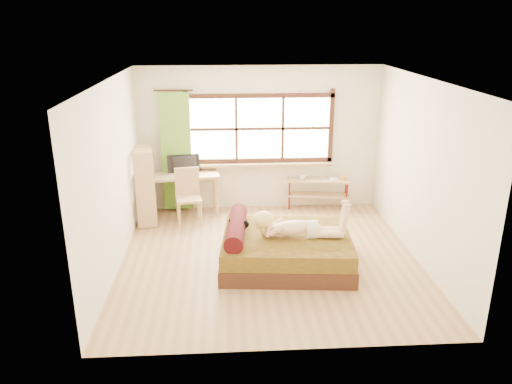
{
  "coord_description": "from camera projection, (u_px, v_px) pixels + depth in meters",
  "views": [
    {
      "loc": [
        -0.64,
        -6.88,
        3.5
      ],
      "look_at": [
        -0.19,
        0.2,
        1.01
      ],
      "focal_mm": 35.0,
      "sensor_mm": 36.0,
      "label": 1
    }
  ],
  "objects": [
    {
      "name": "floor",
      "position": [
        269.0,
        258.0,
        7.67
      ],
      "size": [
        4.5,
        4.5,
        0.0
      ],
      "primitive_type": "plane",
      "color": "#9E754C",
      "rests_on": "ground"
    },
    {
      "name": "window",
      "position": [
        260.0,
        131.0,
        9.27
      ],
      "size": [
        2.8,
        0.16,
        1.46
      ],
      "color": "#FFEDBF",
      "rests_on": "wall_back"
    },
    {
      "name": "wall_left",
      "position": [
        113.0,
        177.0,
        7.1
      ],
      "size": [
        0.0,
        4.5,
        4.5
      ],
      "primitive_type": "plane",
      "rotation": [
        1.57,
        0.0,
        1.57
      ],
      "color": "silver",
      "rests_on": "floor"
    },
    {
      "name": "curtain",
      "position": [
        176.0,
        152.0,
        9.21
      ],
      "size": [
        0.55,
        0.1,
        2.2
      ],
      "primitive_type": "cube",
      "color": "#579A2A",
      "rests_on": "wall_back"
    },
    {
      "name": "ceiling",
      "position": [
        271.0,
        80.0,
        6.78
      ],
      "size": [
        4.5,
        4.5,
        0.0
      ],
      "primitive_type": "plane",
      "rotation": [
        3.14,
        0.0,
        0.0
      ],
      "color": "white",
      "rests_on": "wall_back"
    },
    {
      "name": "desk",
      "position": [
        184.0,
        179.0,
        9.2
      ],
      "size": [
        1.32,
        0.75,
        0.78
      ],
      "rotation": [
        0.0,
        0.0,
        0.15
      ],
      "color": "tan",
      "rests_on": "floor"
    },
    {
      "name": "chair",
      "position": [
        188.0,
        192.0,
        8.91
      ],
      "size": [
        0.5,
        0.5,
        0.98
      ],
      "rotation": [
        0.0,
        0.0,
        0.15
      ],
      "color": "tan",
      "rests_on": "floor"
    },
    {
      "name": "bookshelf",
      "position": [
        145.0,
        186.0,
        8.79
      ],
      "size": [
        0.44,
        0.64,
        1.36
      ],
      "rotation": [
        0.0,
        0.0,
        0.19
      ],
      "color": "tan",
      "rests_on": "floor"
    },
    {
      "name": "wall_back",
      "position": [
        260.0,
        139.0,
        9.35
      ],
      "size": [
        4.5,
        0.0,
        4.5
      ],
      "primitive_type": "plane",
      "rotation": [
        1.57,
        0.0,
        0.0
      ],
      "color": "silver",
      "rests_on": "floor"
    },
    {
      "name": "woman",
      "position": [
        298.0,
        218.0,
        7.21
      ],
      "size": [
        1.36,
        0.5,
        0.57
      ],
      "primitive_type": null,
      "rotation": [
        0.0,
        0.0,
        -0.09
      ],
      "color": "beige",
      "rests_on": "bed"
    },
    {
      "name": "pipe_shelf",
      "position": [
        319.0,
        187.0,
        9.55
      ],
      "size": [
        1.21,
        0.47,
        0.67
      ],
      "rotation": [
        0.0,
        0.0,
        -0.15
      ],
      "color": "tan",
      "rests_on": "floor"
    },
    {
      "name": "book",
      "position": [
        329.0,
        179.0,
        9.5
      ],
      "size": [
        0.19,
        0.24,
        0.02
      ],
      "primitive_type": "imported",
      "rotation": [
        0.0,
        0.0,
        -0.15
      ],
      "color": "gray",
      "rests_on": "pipe_shelf"
    },
    {
      "name": "monitor",
      "position": [
        184.0,
        164.0,
        9.16
      ],
      "size": [
        0.6,
        0.16,
        0.34
      ],
      "primitive_type": "imported",
      "rotation": [
        0.0,
        0.0,
        3.29
      ],
      "color": "black",
      "rests_on": "desk"
    },
    {
      "name": "kitten",
      "position": [
        238.0,
        226.0,
        7.35
      ],
      "size": [
        0.29,
        0.14,
        0.23
      ],
      "primitive_type": null,
      "rotation": [
        0.0,
        0.0,
        -0.09
      ],
      "color": "black",
      "rests_on": "bed"
    },
    {
      "name": "wall_right",
      "position": [
        422.0,
        172.0,
        7.36
      ],
      "size": [
        0.0,
        4.5,
        4.5
      ],
      "primitive_type": "plane",
      "rotation": [
        1.57,
        0.0,
        -1.57
      ],
      "color": "silver",
      "rests_on": "floor"
    },
    {
      "name": "cup",
      "position": [
        303.0,
        177.0,
        9.46
      ],
      "size": [
        0.14,
        0.14,
        0.1
      ],
      "primitive_type": "imported",
      "rotation": [
        0.0,
        0.0,
        -0.15
      ],
      "color": "gray",
      "rests_on": "pipe_shelf"
    },
    {
      "name": "bed",
      "position": [
        283.0,
        248.0,
        7.41
      ],
      "size": [
        2.03,
        1.69,
        0.72
      ],
      "rotation": [
        0.0,
        0.0,
        -0.09
      ],
      "color": "#32180F",
      "rests_on": "floor"
    },
    {
      "name": "wall_front",
      "position": [
        290.0,
        239.0,
        5.11
      ],
      "size": [
        4.5,
        0.0,
        4.5
      ],
      "primitive_type": "plane",
      "rotation": [
        -1.57,
        0.0,
        0.0
      ],
      "color": "silver",
      "rests_on": "floor"
    }
  ]
}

